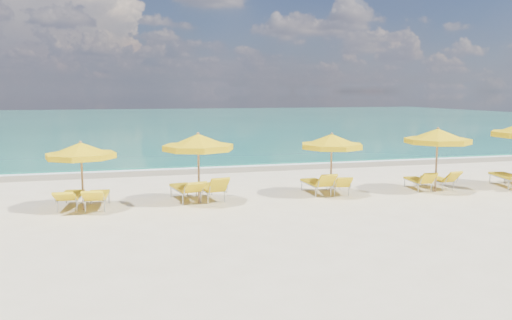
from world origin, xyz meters
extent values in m
plane|color=beige|center=(0.00, 0.00, 0.00)|extent=(120.00, 120.00, 0.00)
cube|color=#126954|center=(0.00, 48.00, 0.00)|extent=(120.00, 80.00, 0.30)
cube|color=tan|center=(0.00, 7.40, 0.00)|extent=(120.00, 2.60, 0.01)
cube|color=white|center=(0.00, 8.20, 0.00)|extent=(120.00, 1.20, 0.03)
cube|color=white|center=(-6.00, 17.00, 0.00)|extent=(14.00, 0.36, 0.05)
cube|color=white|center=(8.00, 24.00, 0.00)|extent=(18.00, 0.30, 0.05)
cylinder|color=#A07750|center=(-5.80, 0.35, 1.03)|extent=(0.06, 0.06, 2.06)
cone|color=yellow|center=(-5.80, 0.35, 1.89)|extent=(2.41, 2.41, 0.41)
cylinder|color=yellow|center=(-5.80, 0.35, 1.69)|extent=(2.43, 2.43, 0.16)
sphere|color=#A07750|center=(-5.80, 0.35, 2.10)|extent=(0.09, 0.09, 0.09)
cylinder|color=#A07750|center=(-2.22, 0.34, 1.12)|extent=(0.07, 0.07, 2.23)
cone|color=yellow|center=(-2.22, 0.34, 2.06)|extent=(2.33, 2.33, 0.45)
cylinder|color=yellow|center=(-2.22, 0.34, 1.84)|extent=(2.35, 2.35, 0.18)
sphere|color=#A07750|center=(-2.22, 0.34, 2.28)|extent=(0.10, 0.10, 0.10)
cylinder|color=#A07750|center=(2.42, 0.41, 1.06)|extent=(0.07, 0.07, 2.13)
cone|color=yellow|center=(2.42, 0.41, 1.96)|extent=(2.25, 2.25, 0.43)
cylinder|color=yellow|center=(2.42, 0.41, 1.75)|extent=(2.27, 2.27, 0.17)
sphere|color=#A07750|center=(2.42, 0.41, 2.17)|extent=(0.09, 0.09, 0.09)
cylinder|color=#A07750|center=(6.37, 0.06, 1.13)|extent=(0.07, 0.07, 2.26)
cone|color=yellow|center=(6.37, 0.06, 2.08)|extent=(2.75, 2.75, 0.45)
cylinder|color=yellow|center=(6.37, 0.06, 1.86)|extent=(2.77, 2.77, 0.18)
sphere|color=#A07750|center=(6.37, 0.06, 2.31)|extent=(0.10, 0.10, 0.10)
cube|color=yellow|center=(-6.19, 0.87, 0.39)|extent=(0.73, 1.41, 0.08)
cube|color=yellow|center=(-6.28, -0.09, 0.54)|extent=(0.66, 0.66, 0.37)
cube|color=yellow|center=(-5.39, 0.61, 0.39)|extent=(0.71, 1.41, 0.08)
cube|color=yellow|center=(-5.46, -0.34, 0.57)|extent=(0.65, 0.63, 0.41)
cube|color=yellow|center=(-2.61, 1.02, 0.42)|extent=(0.92, 1.55, 0.09)
cube|color=yellow|center=(-2.41, 0.03, 0.61)|extent=(0.76, 0.74, 0.44)
cube|color=yellow|center=(-1.78, 0.95, 0.40)|extent=(0.84, 1.47, 0.09)
cube|color=yellow|center=(-1.63, 0.04, 0.64)|extent=(0.70, 0.60, 0.53)
cube|color=yellow|center=(2.05, 0.94, 0.39)|extent=(0.68, 1.39, 0.08)
cube|color=yellow|center=(2.10, 0.03, 0.62)|extent=(0.64, 0.55, 0.50)
cube|color=yellow|center=(2.85, 0.82, 0.35)|extent=(0.72, 1.27, 0.07)
cube|color=yellow|center=(2.72, 0.01, 0.53)|extent=(0.60, 0.56, 0.42)
cube|color=yellow|center=(6.00, 0.66, 0.35)|extent=(0.66, 1.26, 0.07)
cube|color=yellow|center=(5.92, -0.14, 0.55)|extent=(0.58, 0.51, 0.45)
cube|color=yellow|center=(6.88, 0.74, 0.35)|extent=(0.68, 1.27, 0.07)
cube|color=yellow|center=(6.98, -0.07, 0.55)|extent=(0.59, 0.53, 0.45)
cube|color=yellow|center=(9.61, 0.28, 0.42)|extent=(0.92, 1.55, 0.09)
camera|label=1|loc=(-4.49, -15.51, 3.62)|focal=35.00mm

